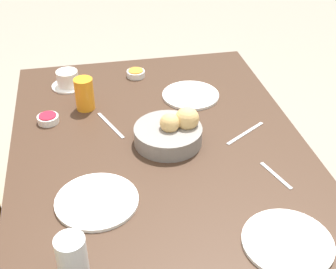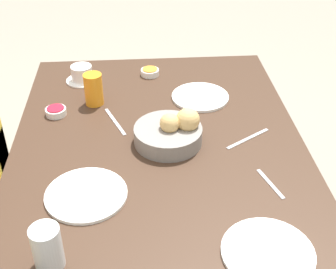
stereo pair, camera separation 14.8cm
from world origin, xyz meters
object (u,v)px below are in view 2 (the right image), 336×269
plate_near_left (268,252)px  water_tumbler (47,248)px  juice_glass (94,89)px  bread_basket (171,132)px  knife_silver (248,139)px  jam_bowl_berry (56,111)px  spoon_coffee (270,184)px  coffee_cup (82,74)px  jam_bowl_honey (150,72)px  fork_silver (115,122)px  plate_near_right (200,97)px  plate_far_center (86,195)px

plate_near_left → water_tumbler: bearing=89.2°
juice_glass → water_tumbler: size_ratio=1.02×
bread_basket → plate_near_left: size_ratio=0.96×
water_tumbler → knife_silver: size_ratio=0.72×
jam_bowl_berry → spoon_coffee: (-0.42, -0.65, -0.01)m
coffee_cup → spoon_coffee: (-0.66, -0.58, -0.03)m
spoon_coffee → jam_bowl_honey: bearing=24.2°
plate_near_left → jam_bowl_berry: bearing=40.9°
plate_near_left → fork_silver: size_ratio=1.31×
jam_bowl_honey → knife_silver: size_ratio=0.46×
knife_silver → jam_bowl_honey: bearing=32.3°
plate_near_right → knife_silver: size_ratio=1.33×
jam_bowl_berry → knife_silver: 0.67m
jam_bowl_berry → fork_silver: (-0.06, -0.21, -0.01)m
plate_near_right → water_tumbler: size_ratio=1.84×
juice_glass → jam_bowl_honey: size_ratio=1.61×
plate_near_left → fork_silver: plate_near_left is taller
bread_basket → spoon_coffee: 0.35m
plate_near_right → plate_far_center: (-0.51, 0.38, 0.00)m
bread_basket → fork_silver: (0.13, 0.18, -0.04)m
plate_near_left → water_tumbler: (0.01, 0.51, 0.05)m
bread_basket → spoon_coffee: size_ratio=1.64×
fork_silver → spoon_coffee: 0.57m
plate_far_center → spoon_coffee: size_ratio=1.72×
jam_bowl_honey → knife_silver: (-0.47, -0.30, -0.01)m
fork_silver → bread_basket: bearing=-126.2°
plate_near_right → jam_bowl_berry: (-0.08, 0.52, 0.01)m
knife_silver → bread_basket: bearing=89.5°
bread_basket → knife_silver: (-0.00, -0.25, -0.04)m
juice_glass → plate_far_center: bearing=-179.6°
bread_basket → plate_near_right: bread_basket is taller
coffee_cup → fork_silver: 0.33m
coffee_cup → water_tumbler: bearing=179.6°
water_tumbler → fork_silver: bearing=-13.0°
plate_near_left → coffee_cup: bearing=29.1°
water_tumbler → jam_bowl_honey: 0.98m
knife_silver → spoon_coffee: (-0.22, -0.02, 0.00)m
fork_silver → knife_silver: bearing=-107.3°
bread_basket → coffee_cup: bearing=35.6°
plate_near_left → jam_bowl_honey: bearing=14.3°
plate_far_center → spoon_coffee: 0.52m
plate_near_left → coffee_cup: size_ratio=1.78×
plate_near_left → coffee_cup: (0.91, 0.51, 0.02)m
water_tumbler → spoon_coffee: water_tumbler is taller
plate_near_right → coffee_cup: bearing=69.4°
fork_silver → knife_silver: same height
plate_near_left → knife_silver: 0.48m
plate_near_left → spoon_coffee: bearing=-15.9°
bread_basket → jam_bowl_berry: bread_basket is taller
plate_near_left → water_tumbler: 0.52m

